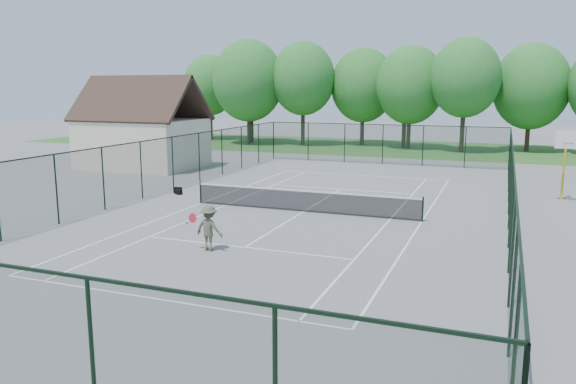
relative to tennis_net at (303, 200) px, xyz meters
name	(u,v)px	position (x,y,z in m)	size (l,w,h in m)	color
ground	(303,212)	(0.00, 0.00, -0.58)	(140.00, 140.00, 0.00)	gray
grass_far	(408,148)	(0.00, 30.00, -0.57)	(80.00, 16.00, 0.01)	#396E2A
court_lines	(303,212)	(0.00, 0.00, -0.57)	(11.05, 23.85, 0.01)	white
tennis_net	(303,200)	(0.00, 0.00, 0.00)	(11.08, 0.08, 1.10)	black
fence_enclosure	(303,179)	(0.00, 0.00, 0.98)	(18.05, 36.05, 3.02)	#1B3824
utility_building	(142,124)	(-16.00, 10.00, 2.54)	(8.60, 6.27, 6.63)	#F2E6C6
tree_line_far	(410,85)	(0.00, 30.00, 5.42)	(39.40, 6.40, 9.70)	#3C2D1F
basketball_goal	(566,151)	(11.59, 7.22, 1.99)	(1.20, 1.43, 3.65)	gold
sports_bag_a	(178,190)	(-8.07, 1.95, -0.41)	(0.42, 0.25, 0.34)	black
sports_bag_b	(179,192)	(-7.82, 1.65, -0.44)	(0.35, 0.21, 0.27)	black
tennis_player	(209,228)	(-1.02, -7.19, 0.25)	(2.06, 0.85, 1.65)	#54573D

